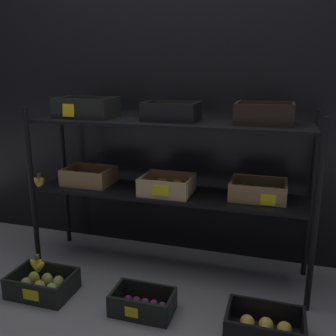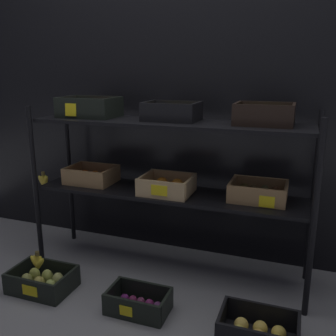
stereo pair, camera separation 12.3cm
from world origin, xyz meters
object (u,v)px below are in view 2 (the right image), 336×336
at_px(crate_ground_plum, 139,304).
at_px(crate_ground_pear, 43,281).
at_px(banana_bunch_loose, 38,262).
at_px(display_rack, 167,156).
at_px(crate_ground_apple_gold, 258,332).

bearing_deg(crate_ground_plum, crate_ground_pear, -179.83).
bearing_deg(banana_bunch_loose, display_rack, 38.05).
xyz_separation_m(display_rack, crate_ground_apple_gold, (0.65, -0.50, -0.71)).
relative_size(display_rack, crate_ground_pear, 4.98).
distance_m(display_rack, crate_ground_apple_gold, 1.09).
relative_size(crate_ground_apple_gold, banana_bunch_loose, 3.20).
height_order(crate_ground_pear, crate_ground_plum, crate_ground_pear).
distance_m(crate_ground_plum, crate_ground_apple_gold, 0.64).
xyz_separation_m(display_rack, banana_bunch_loose, (-0.63, -0.49, -0.58)).
relative_size(crate_ground_pear, crate_ground_apple_gold, 0.97).
xyz_separation_m(display_rack, crate_ground_pear, (-0.61, -0.49, -0.71)).
relative_size(crate_ground_pear, crate_ground_plum, 1.09).
height_order(crate_ground_pear, crate_ground_apple_gold, crate_ground_apple_gold).
bearing_deg(display_rack, crate_ground_apple_gold, -37.67).
distance_m(crate_ground_pear, crate_ground_plum, 0.62).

